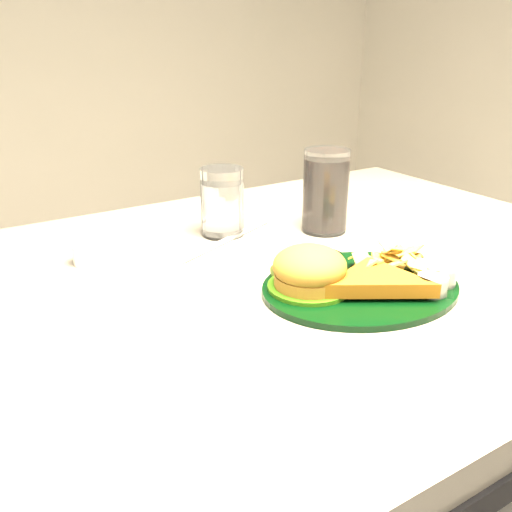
% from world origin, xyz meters
% --- Properties ---
extents(table, '(1.20, 0.80, 0.75)m').
position_xyz_m(table, '(0.00, 0.00, 0.38)').
color(table, gray).
rests_on(table, ground).
extents(dinner_plate, '(0.29, 0.25, 0.06)m').
position_xyz_m(dinner_plate, '(0.08, -0.11, 0.78)').
color(dinner_plate, black).
rests_on(dinner_plate, table).
extents(water_glass, '(0.08, 0.08, 0.11)m').
position_xyz_m(water_glass, '(0.04, 0.17, 0.81)').
color(water_glass, white).
rests_on(water_glass, table).
extents(cola_glass, '(0.08, 0.08, 0.14)m').
position_xyz_m(cola_glass, '(0.19, 0.10, 0.82)').
color(cola_glass, black).
rests_on(cola_glass, table).
extents(fork_napkin, '(0.13, 0.16, 0.01)m').
position_xyz_m(fork_napkin, '(0.12, -0.07, 0.76)').
color(fork_napkin, white).
rests_on(fork_napkin, table).
extents(ramekin, '(0.06, 0.06, 0.03)m').
position_xyz_m(ramekin, '(-0.19, 0.17, 0.76)').
color(ramekin, white).
rests_on(ramekin, table).
extents(wrapped_straw, '(0.24, 0.16, 0.01)m').
position_xyz_m(wrapped_straw, '(0.03, 0.14, 0.75)').
color(wrapped_straw, silver).
rests_on(wrapped_straw, table).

